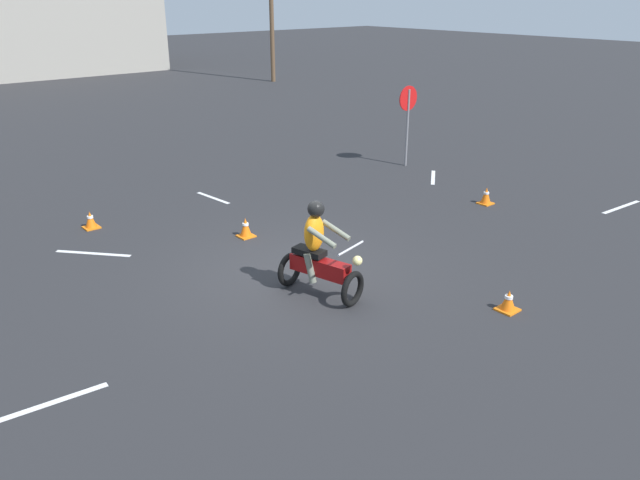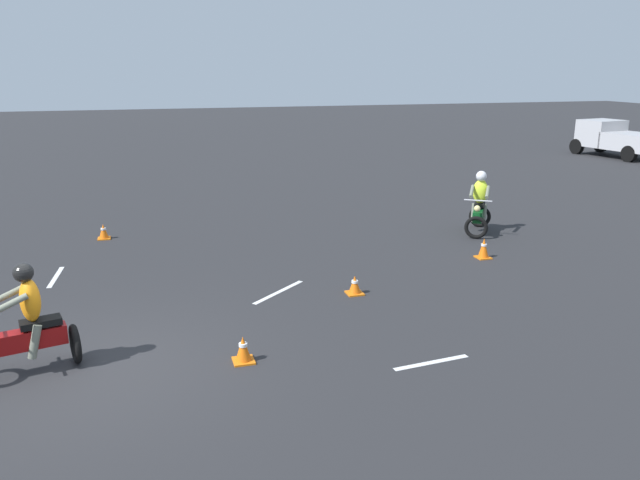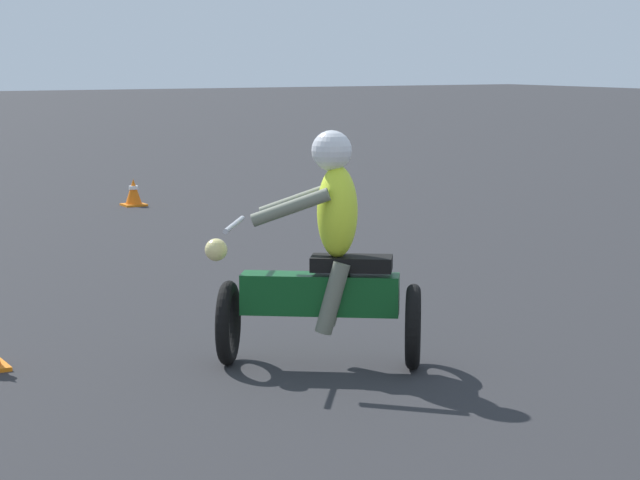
% 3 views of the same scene
% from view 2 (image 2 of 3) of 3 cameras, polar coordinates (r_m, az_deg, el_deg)
% --- Properties ---
extents(ground_plane, '(120.00, 120.00, 0.00)m').
position_cam_2_polar(ground_plane, '(9.90, -19.84, -11.19)').
color(ground_plane, '#28282B').
extents(motorcycle_rider_foreground, '(0.95, 1.56, 1.66)m').
position_cam_2_polar(motorcycle_rider_foreground, '(9.93, -25.22, -7.11)').
color(motorcycle_rider_foreground, black).
rests_on(motorcycle_rider_foreground, ground).
extents(motorcycle_rider_background, '(1.49, 1.29, 1.66)m').
position_cam_2_polar(motorcycle_rider_background, '(17.13, 14.35, 3.04)').
color(motorcycle_rider_background, black).
rests_on(motorcycle_rider_background, ground).
extents(pickup_truck, '(4.38, 2.54, 1.73)m').
position_cam_2_polar(pickup_truck, '(34.24, 25.39, 8.44)').
color(pickup_truck, black).
rests_on(pickup_truck, ground).
extents(traffic_cone_mid_center, '(0.32, 0.32, 0.48)m').
position_cam_2_polar(traffic_cone_mid_center, '(14.95, 14.74, -0.76)').
color(traffic_cone_mid_center, orange).
rests_on(traffic_cone_mid_center, ground).
extents(traffic_cone_mid_left, '(0.32, 0.32, 0.41)m').
position_cam_2_polar(traffic_cone_mid_left, '(9.58, -7.04, -9.92)').
color(traffic_cone_mid_left, orange).
rests_on(traffic_cone_mid_left, ground).
extents(traffic_cone_far_right, '(0.32, 0.32, 0.38)m').
position_cam_2_polar(traffic_cone_far_right, '(12.23, 3.19, -4.15)').
color(traffic_cone_far_right, orange).
rests_on(traffic_cone_far_right, ground).
extents(traffic_cone_far_center, '(0.32, 0.32, 0.39)m').
position_cam_2_polar(traffic_cone_far_center, '(17.02, -19.18, 0.71)').
color(traffic_cone_far_center, orange).
rests_on(traffic_cone_far_center, ground).
extents(lane_stripe_n, '(0.21, 1.26, 0.01)m').
position_cam_2_polar(lane_stripe_n, '(9.71, 10.15, -10.96)').
color(lane_stripe_n, silver).
rests_on(lane_stripe_n, ground).
extents(lane_stripe_nw, '(1.08, 1.24, 0.01)m').
position_cam_2_polar(lane_stripe_nw, '(12.39, -3.79, -4.76)').
color(lane_stripe_nw, silver).
rests_on(lane_stripe_nw, ground).
extents(lane_stripe_w, '(1.40, 0.22, 0.01)m').
position_cam_2_polar(lane_stripe_w, '(14.37, -23.01, -3.12)').
color(lane_stripe_w, silver).
rests_on(lane_stripe_w, ground).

